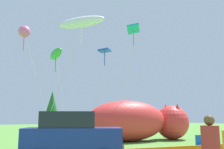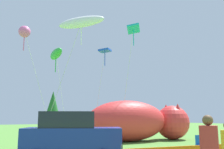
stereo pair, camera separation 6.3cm
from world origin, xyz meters
name	(u,v)px [view 1 (the left image)]	position (x,y,z in m)	size (l,w,h in m)	color
parked_car	(72,137)	(-3.11, 0.94, 1.01)	(4.42, 3.34, 2.08)	navy
folding_chair	(202,143)	(3.14, -0.67, 0.56)	(0.63, 0.63, 0.96)	#1959A5
inflatable_cat	(138,122)	(4.73, 6.82, 1.45)	(9.14, 3.78, 3.14)	red
kite_pink_octopus	(25,32)	(-4.23, 7.13, 7.42)	(2.83, 0.78, 7.85)	silver
kite_teal_diamond	(133,31)	(3.16, 5.13, 8.20)	(1.27, 3.27, 8.69)	silver
kite_blue_box	(104,52)	(2.43, 8.25, 7.20)	(1.41, 1.30, 7.47)	silver
kite_white_ghost	(82,22)	(-1.99, 2.81, 7.07)	(2.73, 3.55, 7.65)	silver
kite_green_fish	(56,54)	(-2.03, 7.16, 6.20)	(1.18, 2.77, 6.59)	silver
horizon_tree_west	(52,105)	(7.54, 39.18, 4.29)	(2.93, 2.93, 6.99)	brown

